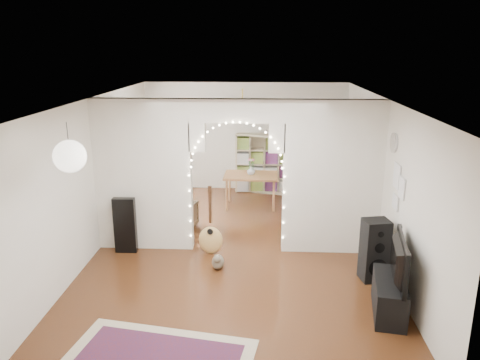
{
  "coord_description": "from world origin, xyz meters",
  "views": [
    {
      "loc": [
        0.46,
        -7.83,
        3.53
      ],
      "look_at": [
        0.04,
        0.3,
        1.21
      ],
      "focal_mm": 35.0,
      "sensor_mm": 36.0,
      "label": 1
    }
  ],
  "objects_px": {
    "acoustic_guitar": "(211,229)",
    "dining_table": "(251,178)",
    "dining_chair_right": "(304,209)",
    "bookcase": "(264,163)",
    "floor_speaker": "(375,250)",
    "media_console": "(389,297)",
    "dining_chair_left": "(180,216)"
  },
  "relations": [
    {
      "from": "dining_table",
      "to": "dining_chair_right",
      "type": "distance_m",
      "value": 1.47
    },
    {
      "from": "media_console",
      "to": "dining_chair_left",
      "type": "height_order",
      "value": "dining_chair_left"
    },
    {
      "from": "bookcase",
      "to": "floor_speaker",
      "type": "bearing_deg",
      "value": -53.93
    },
    {
      "from": "floor_speaker",
      "to": "media_console",
      "type": "xyz_separation_m",
      "value": [
        -0.0,
        -0.97,
        -0.24
      ]
    },
    {
      "from": "bookcase",
      "to": "dining_chair_right",
      "type": "relative_size",
      "value": 2.8
    },
    {
      "from": "dining_chair_left",
      "to": "bookcase",
      "type": "bearing_deg",
      "value": 71.5
    },
    {
      "from": "media_console",
      "to": "dining_chair_left",
      "type": "bearing_deg",
      "value": 148.77
    },
    {
      "from": "acoustic_guitar",
      "to": "bookcase",
      "type": "xyz_separation_m",
      "value": [
        0.93,
        3.75,
        0.27
      ]
    },
    {
      "from": "acoustic_guitar",
      "to": "floor_speaker",
      "type": "distance_m",
      "value": 2.78
    },
    {
      "from": "floor_speaker",
      "to": "media_console",
      "type": "bearing_deg",
      "value": -101.07
    },
    {
      "from": "floor_speaker",
      "to": "dining_table",
      "type": "height_order",
      "value": "floor_speaker"
    },
    {
      "from": "dining_table",
      "to": "dining_chair_left",
      "type": "relative_size",
      "value": 2.02
    },
    {
      "from": "media_console",
      "to": "dining_table",
      "type": "bearing_deg",
      "value": 124.22
    },
    {
      "from": "dining_chair_left",
      "to": "acoustic_guitar",
      "type": "bearing_deg",
      "value": -42.15
    },
    {
      "from": "dining_chair_left",
      "to": "dining_chair_right",
      "type": "xyz_separation_m",
      "value": [
        2.54,
        0.67,
        -0.04
      ]
    },
    {
      "from": "acoustic_guitar",
      "to": "media_console",
      "type": "bearing_deg",
      "value": -19.03
    },
    {
      "from": "acoustic_guitar",
      "to": "dining_chair_right",
      "type": "distance_m",
      "value": 2.55
    },
    {
      "from": "dining_chair_left",
      "to": "dining_chair_right",
      "type": "height_order",
      "value": "dining_chair_left"
    },
    {
      "from": "acoustic_guitar",
      "to": "dining_table",
      "type": "distance_m",
      "value": 2.67
    },
    {
      "from": "dining_chair_right",
      "to": "dining_chair_left",
      "type": "bearing_deg",
      "value": -151.08
    },
    {
      "from": "media_console",
      "to": "dining_chair_right",
      "type": "height_order",
      "value": "media_console"
    },
    {
      "from": "acoustic_guitar",
      "to": "dining_table",
      "type": "bearing_deg",
      "value": 91.32
    },
    {
      "from": "floor_speaker",
      "to": "dining_chair_left",
      "type": "distance_m",
      "value": 3.93
    },
    {
      "from": "dining_table",
      "to": "dining_chair_right",
      "type": "height_order",
      "value": "dining_table"
    },
    {
      "from": "acoustic_guitar",
      "to": "floor_speaker",
      "type": "height_order",
      "value": "acoustic_guitar"
    },
    {
      "from": "dining_chair_left",
      "to": "media_console",
      "type": "bearing_deg",
      "value": -26.43
    },
    {
      "from": "dining_table",
      "to": "dining_chair_right",
      "type": "relative_size",
      "value": 2.34
    },
    {
      "from": "acoustic_guitar",
      "to": "dining_chair_left",
      "type": "height_order",
      "value": "acoustic_guitar"
    },
    {
      "from": "media_console",
      "to": "dining_chair_right",
      "type": "xyz_separation_m",
      "value": [
        -0.86,
        3.6,
        -0.01
      ]
    },
    {
      "from": "acoustic_guitar",
      "to": "floor_speaker",
      "type": "relative_size",
      "value": 1.07
    },
    {
      "from": "media_console",
      "to": "dining_chair_right",
      "type": "bearing_deg",
      "value": 112.97
    },
    {
      "from": "floor_speaker",
      "to": "dining_table",
      "type": "relative_size",
      "value": 0.81
    }
  ]
}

